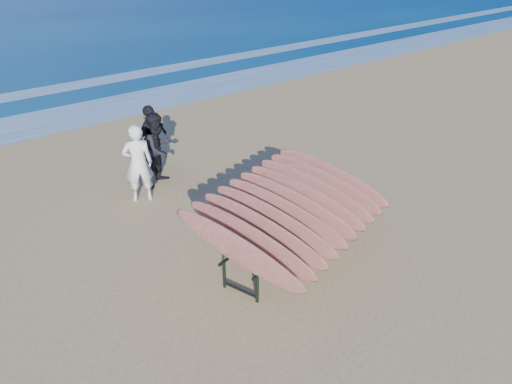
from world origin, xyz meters
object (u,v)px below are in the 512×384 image
at_px(person_dark_a, 158,149).
at_px(person_dark_b, 152,140).
at_px(surfboard_rack, 290,209).
at_px(person_white, 138,163).

distance_m(person_dark_a, person_dark_b, 0.62).
xyz_separation_m(surfboard_rack, person_white, (-1.07, 3.54, -0.02)).
relative_size(surfboard_rack, person_dark_a, 2.21).
bearing_deg(surfboard_rack, person_white, 91.62).
xyz_separation_m(person_dark_a, person_dark_b, (0.17, 0.59, -0.00)).
bearing_deg(surfboard_rack, person_dark_b, 76.50).
xyz_separation_m(surfboard_rack, person_dark_a, (-0.31, 4.01, -0.04)).
xyz_separation_m(surfboard_rack, person_dark_b, (-0.13, 4.60, -0.04)).
bearing_deg(person_white, surfboard_rack, 130.11).
relative_size(person_white, person_dark_a, 1.02).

